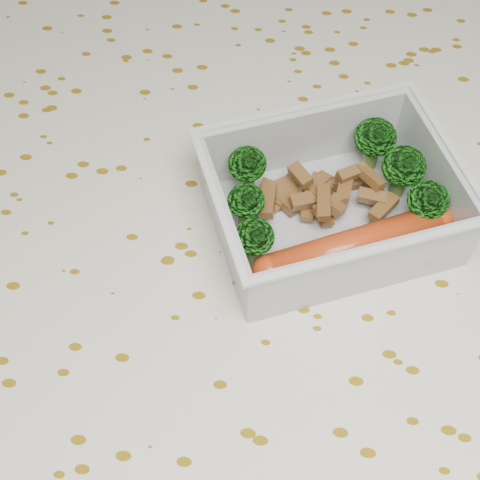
{
  "coord_description": "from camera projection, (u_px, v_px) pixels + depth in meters",
  "views": [
    {
      "loc": [
        0.02,
        -0.25,
        1.16
      ],
      "look_at": [
        -0.0,
        0.0,
        0.78
      ],
      "focal_mm": 50.0,
      "sensor_mm": 36.0,
      "label": 1
    }
  ],
  "objects": [
    {
      "name": "meat_pile",
      "position": [
        315.0,
        194.0,
        0.5
      ],
      "size": [
        0.11,
        0.06,
        0.03
      ],
      "color": "brown",
      "rests_on": "lunch_container"
    },
    {
      "name": "lunch_container",
      "position": [
        331.0,
        207.0,
        0.48
      ],
      "size": [
        0.21,
        0.19,
        0.06
      ],
      "color": "silver",
      "rests_on": "tablecloth"
    },
    {
      "name": "dining_table",
      "position": [
        245.0,
        321.0,
        0.55
      ],
      "size": [
        1.4,
        0.9,
        0.75
      ],
      "color": "brown",
      "rests_on": "ground"
    },
    {
      "name": "sausage",
      "position": [
        355.0,
        246.0,
        0.46
      ],
      "size": [
        0.14,
        0.08,
        0.02
      ],
      "color": "#B43813",
      "rests_on": "lunch_container"
    },
    {
      "name": "tablecloth",
      "position": [
        245.0,
        290.0,
        0.51
      ],
      "size": [
        1.46,
        0.96,
        0.19
      ],
      "color": "silver",
      "rests_on": "dining_table"
    },
    {
      "name": "broccoli_florets",
      "position": [
        339.0,
        181.0,
        0.48
      ],
      "size": [
        0.16,
        0.13,
        0.05
      ],
      "color": "#608C3F",
      "rests_on": "lunch_container"
    }
  ]
}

